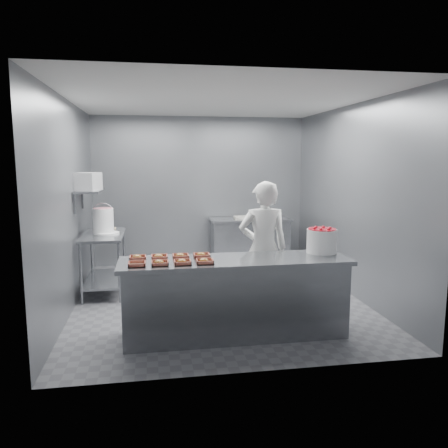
{
  "coord_description": "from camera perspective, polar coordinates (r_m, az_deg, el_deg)",
  "views": [
    {
      "loc": [
        -0.9,
        -6.06,
        2.02
      ],
      "look_at": [
        0.06,
        -0.2,
        1.13
      ],
      "focal_mm": 35.0,
      "sensor_mm": 36.0,
      "label": 1
    }
  ],
  "objects": [
    {
      "name": "tray_6",
      "position": [
        4.99,
        -5.7,
        -4.18
      ],
      "size": [
        0.19,
        0.18,
        0.06
      ],
      "color": "tan",
      "rests_on": "service_counter"
    },
    {
      "name": "back_counter",
      "position": [
        8.32,
        3.37,
        -2.32
      ],
      "size": [
        1.5,
        0.6,
        0.9
      ],
      "color": "slate",
      "rests_on": "ground"
    },
    {
      "name": "service_counter",
      "position": [
        5.05,
        1.47,
        -9.52
      ],
      "size": [
        2.6,
        0.7,
        0.9
      ],
      "color": "slate",
      "rests_on": "ground"
    },
    {
      "name": "wall_right",
      "position": [
        6.75,
        16.2,
        2.95
      ],
      "size": [
        0.04,
        4.5,
        2.8
      ],
      "primitive_type": "cube",
      "color": "slate",
      "rests_on": "ground"
    },
    {
      "name": "tray_4",
      "position": [
        4.99,
        -11.23,
        -4.32
      ],
      "size": [
        0.19,
        0.18,
        0.06
      ],
      "color": "tan",
      "rests_on": "service_counter"
    },
    {
      "name": "wall_left",
      "position": [
        6.19,
        -19.49,
        2.32
      ],
      "size": [
        0.04,
        4.5,
        2.8
      ],
      "primitive_type": "cube",
      "color": "slate",
      "rests_on": "ground"
    },
    {
      "name": "glaze_bucket",
      "position": [
        6.76,
        -15.5,
        0.45
      ],
      "size": [
        0.32,
        0.3,
        0.47
      ],
      "color": "white",
      "rests_on": "prep_table"
    },
    {
      "name": "prep_table",
      "position": [
        6.86,
        -15.4,
        -3.77
      ],
      "size": [
        0.6,
        1.2,
        0.9
      ],
      "color": "slate",
      "rests_on": "ground"
    },
    {
      "name": "tray_5",
      "position": [
        4.98,
        -8.46,
        -4.25
      ],
      "size": [
        0.19,
        0.18,
        0.06
      ],
      "color": "tan",
      "rests_on": "service_counter"
    },
    {
      "name": "floor",
      "position": [
        6.46,
        -0.83,
        -9.68
      ],
      "size": [
        4.5,
        4.5,
        0.0
      ],
      "primitive_type": "plane",
      "color": "#4C4C51",
      "rests_on": "ground"
    },
    {
      "name": "tray_7",
      "position": [
        5.01,
        -2.95,
        -4.1
      ],
      "size": [
        0.19,
        0.18,
        0.06
      ],
      "color": "tan",
      "rests_on": "service_counter"
    },
    {
      "name": "appliance",
      "position": [
        6.61,
        -17.36,
        5.33
      ],
      "size": [
        0.39,
        0.41,
        0.25
      ],
      "primitive_type": "cube",
      "rotation": [
        0.0,
        0.0,
        -0.31
      ],
      "color": "gray",
      "rests_on": "wall_shelf"
    },
    {
      "name": "tray_1",
      "position": [
        4.7,
        -8.4,
        -5.03
      ],
      "size": [
        0.19,
        0.18,
        0.06
      ],
      "color": "tan",
      "rests_on": "service_counter"
    },
    {
      "name": "bucket_lid",
      "position": [
        6.75,
        -14.97,
        -1.17
      ],
      "size": [
        0.41,
        0.41,
        0.03
      ],
      "primitive_type": "cylinder",
      "rotation": [
        0.0,
        0.0,
        0.22
      ],
      "color": "white",
      "rests_on": "prep_table"
    },
    {
      "name": "tray_2",
      "position": [
        4.71,
        -5.47,
        -4.95
      ],
      "size": [
        0.19,
        0.18,
        0.06
      ],
      "color": "tan",
      "rests_on": "service_counter"
    },
    {
      "name": "rag",
      "position": [
        7.22,
        -14.43,
        -0.57
      ],
      "size": [
        0.13,
        0.12,
        0.02
      ],
      "primitive_type": "cube",
      "rotation": [
        0.0,
        0.0,
        0.05
      ],
      "color": "#CCB28C",
      "rests_on": "prep_table"
    },
    {
      "name": "wall_shelf",
      "position": [
        6.74,
        -17.17,
        4.18
      ],
      "size": [
        0.35,
        0.9,
        0.03
      ],
      "primitive_type": "cube",
      "color": "slate",
      "rests_on": "wall_left"
    },
    {
      "name": "worker",
      "position": [
        5.66,
        5.15,
        -3.21
      ],
      "size": [
        0.65,
        0.45,
        1.74
      ],
      "primitive_type": "imported",
      "rotation": [
        0.0,
        0.0,
        3.09
      ],
      "color": "white",
      "rests_on": "ground"
    },
    {
      "name": "paper_stack",
      "position": [
        8.21,
        2.44,
        0.87
      ],
      "size": [
        0.3,
        0.23,
        0.05
      ],
      "primitive_type": "cube",
      "rotation": [
        0.0,
        0.0,
        0.02
      ],
      "color": "silver",
      "rests_on": "back_counter"
    },
    {
      "name": "wall_back",
      "position": [
        8.39,
        -3.13,
        4.3
      ],
      "size": [
        4.0,
        0.04,
        2.8
      ],
      "primitive_type": "cube",
      "color": "slate",
      "rests_on": "ground"
    },
    {
      "name": "ceiling",
      "position": [
        6.18,
        -0.88,
        15.8
      ],
      "size": [
        4.5,
        4.5,
        0.0
      ],
      "primitive_type": "plane",
      "rotation": [
        3.14,
        0.0,
        0.0
      ],
      "color": "white",
      "rests_on": "wall_back"
    },
    {
      "name": "tray_3",
      "position": [
        4.73,
        -2.56,
        -4.86
      ],
      "size": [
        0.19,
        0.18,
        0.06
      ],
      "color": "tan",
      "rests_on": "service_counter"
    },
    {
      "name": "tray_0",
      "position": [
        4.7,
        -11.3,
        -5.13
      ],
      "size": [
        0.19,
        0.18,
        0.04
      ],
      "color": "tan",
      "rests_on": "service_counter"
    },
    {
      "name": "strawberry_tub",
      "position": [
        5.34,
        12.65,
        -2.04
      ],
      "size": [
        0.36,
        0.36,
        0.29
      ],
      "color": "white",
      "rests_on": "service_counter"
    }
  ]
}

